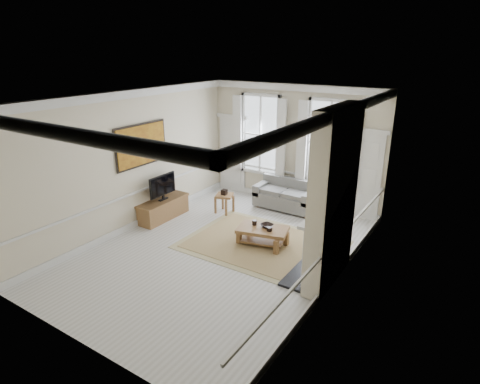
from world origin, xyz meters
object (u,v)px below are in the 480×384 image
Objects in this scene: sofa at (286,196)px; tv_stand at (164,209)px; side_table at (224,198)px; coffee_table at (263,231)px.

sofa is 3.43m from tv_stand.
side_table is 0.45× the size of coffee_table.
coffee_table is at bearing -30.99° from side_table.
tv_stand is (-2.98, -0.09, -0.08)m from coffee_table.
sofa is 3.03× the size of side_table.
coffee_table is (0.56, -2.34, -0.00)m from sofa.
side_table is 2.14m from coffee_table.
sofa is 1.35× the size of coffee_table.
coffee_table is (1.83, -1.10, -0.08)m from side_table.
coffee_table is at bearing 1.73° from tv_stand.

